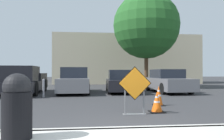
# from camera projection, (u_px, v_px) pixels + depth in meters

# --- Properties ---
(ground_plane) EXTENTS (96.00, 96.00, 0.00)m
(ground_plane) POSITION_uv_depth(u_px,v_px,m) (97.00, 92.00, 14.45)
(ground_plane) COLOR #333335
(curb_lip) EXTENTS (25.91, 0.20, 0.14)m
(curb_lip) POSITION_uv_depth(u_px,v_px,m) (113.00, 131.00, 4.51)
(curb_lip) COLOR beige
(curb_lip) RESTS_ON ground_plane
(road_closed_sign) EXTENTS (1.02, 0.20, 1.47)m
(road_closed_sign) POSITION_uv_depth(u_px,v_px,m) (135.00, 88.00, 6.60)
(road_closed_sign) COLOR black
(road_closed_sign) RESTS_ON ground_plane
(traffic_cone_nearest) EXTENTS (0.47, 0.47, 0.67)m
(traffic_cone_nearest) POSITION_uv_depth(u_px,v_px,m) (157.00, 102.00, 7.01)
(traffic_cone_nearest) COLOR black
(traffic_cone_nearest) RESTS_ON ground_plane
(traffic_cone_second) EXTENTS (0.42, 0.42, 0.78)m
(traffic_cone_second) POSITION_uv_depth(u_px,v_px,m) (159.00, 96.00, 8.43)
(traffic_cone_second) COLOR black
(traffic_cone_second) RESTS_ON ground_plane
(pickup_truck) EXTENTS (2.23, 5.42, 1.63)m
(pickup_truck) POSITION_uv_depth(u_px,v_px,m) (23.00, 82.00, 12.76)
(pickup_truck) COLOR black
(pickup_truck) RESTS_ON ground_plane
(parked_car_nearest) EXTENTS (1.86, 4.60, 1.59)m
(parked_car_nearest) POSITION_uv_depth(u_px,v_px,m) (75.00, 81.00, 13.65)
(parked_car_nearest) COLOR slate
(parked_car_nearest) RESTS_ON ground_plane
(parked_car_second) EXTENTS (2.06, 4.29, 1.44)m
(parked_car_second) POSITION_uv_depth(u_px,v_px,m) (122.00, 82.00, 14.08)
(parked_car_second) COLOR black
(parked_car_second) RESTS_ON ground_plane
(parked_car_third) EXTENTS (2.02, 4.71, 1.48)m
(parked_car_third) POSITION_uv_depth(u_px,v_px,m) (167.00, 81.00, 14.18)
(parked_car_third) COLOR slate
(parked_car_third) RESTS_ON ground_plane
(trash_bin) EXTENTS (0.50, 0.50, 1.13)m
(trash_bin) POSITION_uv_depth(u_px,v_px,m) (17.00, 106.00, 3.75)
(trash_bin) COLOR black
(trash_bin) RESTS_ON sidewalk_strip
(bollard_nearest) EXTENTS (0.12, 0.12, 0.96)m
(bollard_nearest) POSITION_uv_depth(u_px,v_px,m) (44.00, 88.00, 11.12)
(bollard_nearest) COLOR gray
(bollard_nearest) RESTS_ON ground_plane
(bollard_second) EXTENTS (0.12, 0.12, 1.06)m
(bollard_second) POSITION_uv_depth(u_px,v_px,m) (4.00, 87.00, 10.92)
(bollard_second) COLOR gray
(bollard_second) RESTS_ON ground_plane
(building_facade_backdrop) EXTENTS (16.44, 5.00, 5.51)m
(building_facade_backdrop) POSITION_uv_depth(u_px,v_px,m) (126.00, 60.00, 25.94)
(building_facade_backdrop) COLOR beige
(building_facade_backdrop) RESTS_ON ground_plane
(street_tree_behind_lot) EXTENTS (5.50, 5.50, 7.93)m
(street_tree_behind_lot) POSITION_uv_depth(u_px,v_px,m) (146.00, 26.00, 18.17)
(street_tree_behind_lot) COLOR #513823
(street_tree_behind_lot) RESTS_ON ground_plane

